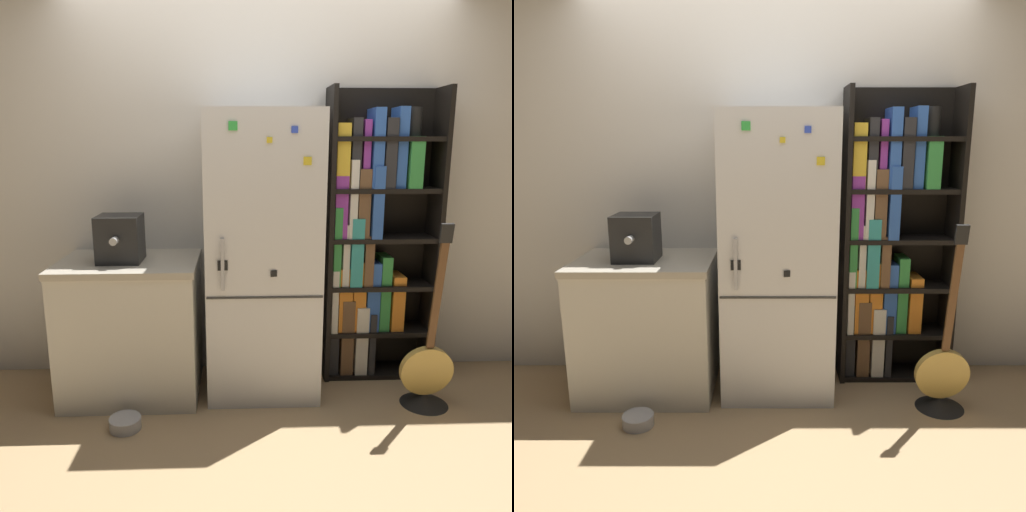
% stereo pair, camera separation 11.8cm
% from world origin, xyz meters
% --- Properties ---
extents(ground_plane, '(16.00, 16.00, 0.00)m').
position_xyz_m(ground_plane, '(0.00, 0.00, 0.00)').
color(ground_plane, tan).
extents(wall_back, '(8.00, 0.05, 2.60)m').
position_xyz_m(wall_back, '(0.00, 0.47, 1.30)').
color(wall_back, silver).
rests_on(wall_back, ground_plane).
extents(refrigerator, '(0.69, 0.63, 1.77)m').
position_xyz_m(refrigerator, '(-0.00, 0.15, 0.88)').
color(refrigerator, silver).
rests_on(refrigerator, ground_plane).
extents(bookshelf, '(0.74, 0.28, 1.92)m').
position_xyz_m(bookshelf, '(0.72, 0.33, 0.92)').
color(bookshelf, black).
rests_on(bookshelf, ground_plane).
extents(kitchen_counter, '(0.85, 0.67, 0.87)m').
position_xyz_m(kitchen_counter, '(-0.83, 0.13, 0.44)').
color(kitchen_counter, beige).
rests_on(kitchen_counter, ground_plane).
extents(espresso_machine, '(0.26, 0.31, 0.28)m').
position_xyz_m(espresso_machine, '(-0.86, 0.09, 1.01)').
color(espresso_machine, black).
rests_on(espresso_machine, kitchen_counter).
extents(guitar, '(0.32, 0.29, 1.15)m').
position_xyz_m(guitar, '(0.99, -0.14, 0.17)').
color(guitar, black).
rests_on(guitar, ground_plane).
extents(pet_bowl, '(0.18, 0.18, 0.07)m').
position_xyz_m(pet_bowl, '(-0.80, -0.34, 0.04)').
color(pet_bowl, '#B7B7BC').
rests_on(pet_bowl, ground_plane).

